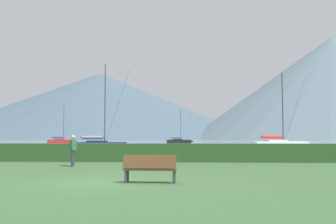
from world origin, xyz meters
TOP-DOWN VIEW (x-y plane):
  - ground_plane at (0.00, 0.00)m, footprint 1000.00×1000.00m
  - harbor_water at (0.00, 137.00)m, footprint 320.00×246.00m
  - hedge_line at (0.00, 11.00)m, footprint 80.00×1.20m
  - sailboat_slip_0 at (14.00, 33.51)m, footprint 7.76×3.46m
  - sailboat_slip_1 at (0.46, 85.15)m, footprint 7.27×3.26m
  - sailboat_slip_4 at (-28.89, 78.81)m, footprint 7.45×2.84m
  - sailboat_slip_5 at (-7.52, 30.93)m, footprint 7.36×2.88m
  - park_bench_near_path at (1.53, -0.04)m, footprint 1.79×0.56m
  - person_seated_viewer at (-3.25, 6.80)m, footprint 0.36×0.57m
  - distant_hill_west_ridge at (-69.22, 340.27)m, footprint 182.25×182.25m
  - distant_hill_central_peak at (118.60, 285.33)m, footprint 232.95×232.95m
  - distant_hill_east_ridge at (-89.03, 367.89)m, footprint 326.86×326.86m

SIDE VIEW (x-z plane):
  - ground_plane at x=0.00m, z-range 0.00..0.00m
  - harbor_water at x=0.00m, z-range 0.00..0.00m
  - park_bench_near_path at x=1.53m, z-range 0.06..1.01m
  - hedge_line at x=0.00m, z-range 0.00..1.14m
  - sailboat_slip_1 at x=0.46m, z-range -3.76..4.95m
  - sailboat_slip_5 at x=-7.52m, z-range -4.53..5.76m
  - sailboat_slip_4 at x=-28.89m, z-range -4.23..5.47m
  - sailboat_slip_0 at x=14.00m, z-range -4.15..5.42m
  - person_seated_viewer at x=-3.25m, z-range 0.15..1.80m
  - distant_hill_west_ridge at x=-69.22m, z-range 0.00..40.38m
  - distant_hill_east_ridge at x=-89.03m, z-range 0.00..68.90m
  - distant_hill_central_peak at x=118.60m, z-range 0.00..82.45m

